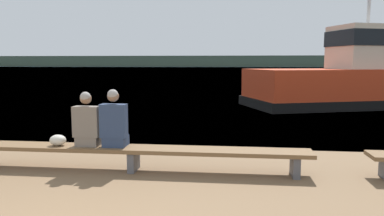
{
  "coord_description": "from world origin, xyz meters",
  "views": [
    {
      "loc": [
        1.99,
        -2.93,
        1.93
      ],
      "look_at": [
        0.92,
        6.43,
        0.78
      ],
      "focal_mm": 35.0,
      "sensor_mm": 36.0,
      "label": 1
    }
  ],
  "objects_px": {
    "bench_main": "(133,151)",
    "person_right": "(114,122)",
    "person_left": "(87,123)",
    "shopping_bag": "(58,140)",
    "tugboat_red": "(364,81)"
  },
  "relations": [
    {
      "from": "shopping_bag",
      "to": "tugboat_red",
      "type": "height_order",
      "value": "tugboat_red"
    },
    {
      "from": "shopping_bag",
      "to": "tugboat_red",
      "type": "distance_m",
      "value": 14.36
    },
    {
      "from": "bench_main",
      "to": "tugboat_red",
      "type": "relative_size",
      "value": 0.57
    },
    {
      "from": "person_right",
      "to": "shopping_bag",
      "type": "bearing_deg",
      "value": -178.36
    },
    {
      "from": "bench_main",
      "to": "person_right",
      "type": "height_order",
      "value": "person_right"
    },
    {
      "from": "bench_main",
      "to": "person_left",
      "type": "height_order",
      "value": "person_left"
    },
    {
      "from": "bench_main",
      "to": "tugboat_red",
      "type": "bearing_deg",
      "value": 56.08
    },
    {
      "from": "person_right",
      "to": "tugboat_red",
      "type": "height_order",
      "value": "tugboat_red"
    },
    {
      "from": "shopping_bag",
      "to": "tugboat_red",
      "type": "bearing_deg",
      "value": 51.52
    },
    {
      "from": "person_left",
      "to": "shopping_bag",
      "type": "distance_m",
      "value": 0.64
    },
    {
      "from": "person_left",
      "to": "person_right",
      "type": "bearing_deg",
      "value": -0.14
    },
    {
      "from": "bench_main",
      "to": "person_right",
      "type": "bearing_deg",
      "value": 179.68
    },
    {
      "from": "person_left",
      "to": "shopping_bag",
      "type": "relative_size",
      "value": 3.29
    },
    {
      "from": "person_right",
      "to": "tugboat_red",
      "type": "xyz_separation_m",
      "value": [
        7.88,
        11.2,
        0.25
      ]
    },
    {
      "from": "bench_main",
      "to": "shopping_bag",
      "type": "height_order",
      "value": "shopping_bag"
    }
  ]
}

